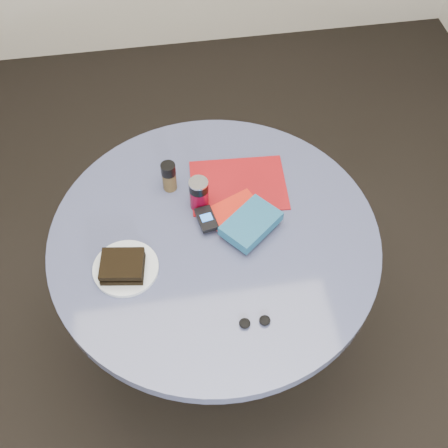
{
  "coord_description": "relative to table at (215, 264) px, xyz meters",
  "views": [
    {
      "loc": [
        -0.12,
        -0.97,
        2.13
      ],
      "look_at": [
        0.03,
        0.0,
        0.8
      ],
      "focal_mm": 45.0,
      "sensor_mm": 36.0,
      "label": 1
    }
  ],
  "objects": [
    {
      "name": "mp3_player",
      "position": [
        -0.02,
        0.04,
        0.19
      ],
      "size": [
        0.07,
        0.1,
        0.02
      ],
      "color": "black",
      "rests_on": "red_book"
    },
    {
      "name": "headphones",
      "position": [
        0.07,
        -0.31,
        0.17
      ],
      "size": [
        0.09,
        0.03,
        0.02
      ],
      "color": "black",
      "rests_on": "table"
    },
    {
      "name": "novel",
      "position": [
        0.11,
        -0.0,
        0.2
      ],
      "size": [
        0.2,
        0.2,
        0.03
      ],
      "primitive_type": "cube",
      "rotation": [
        0.0,
        0.0,
        0.69
      ],
      "color": "navy",
      "rests_on": "red_book"
    },
    {
      "name": "magazine",
      "position": [
        0.11,
        0.18,
        0.17
      ],
      "size": [
        0.32,
        0.25,
        0.01
      ],
      "primitive_type": "cube",
      "rotation": [
        0.0,
        0.0,
        -0.06
      ],
      "color": "maroon",
      "rests_on": "table"
    },
    {
      "name": "table",
      "position": [
        0.0,
        0.0,
        0.0
      ],
      "size": [
        1.0,
        1.0,
        0.75
      ],
      "color": "black",
      "rests_on": "ground"
    },
    {
      "name": "pepper_grinder",
      "position": [
        -0.11,
        0.21,
        0.22
      ],
      "size": [
        0.05,
        0.05,
        0.11
      ],
      "color": "#44361D",
      "rests_on": "table"
    },
    {
      "name": "red_book",
      "position": [
        0.07,
        0.07,
        0.18
      ],
      "size": [
        0.19,
        0.17,
        0.01
      ],
      "primitive_type": "cube",
      "rotation": [
        0.0,
        0.0,
        0.41
      ],
      "color": "#B31A0E",
      "rests_on": "magazine"
    },
    {
      "name": "plate",
      "position": [
        -0.27,
        -0.08,
        0.17
      ],
      "size": [
        0.23,
        0.23,
        0.01
      ],
      "primitive_type": "cylinder",
      "rotation": [
        0.0,
        0.0,
        0.22
      ],
      "color": "silver",
      "rests_on": "table"
    },
    {
      "name": "ground",
      "position": [
        0.0,
        0.0,
        -0.59
      ],
      "size": [
        4.0,
        4.0,
        0.0
      ],
      "primitive_type": "plane",
      "color": "black",
      "rests_on": "ground"
    },
    {
      "name": "soda_can",
      "position": [
        -0.03,
        0.12,
        0.22
      ],
      "size": [
        0.08,
        0.08,
        0.11
      ],
      "color": "maroon",
      "rests_on": "table"
    },
    {
      "name": "sandwich",
      "position": [
        -0.27,
        -0.09,
        0.2
      ],
      "size": [
        0.13,
        0.12,
        0.04
      ],
      "color": "black",
      "rests_on": "plate"
    }
  ]
}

